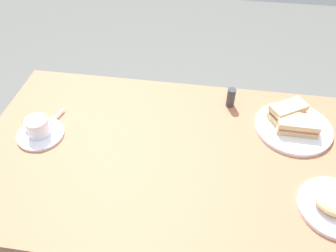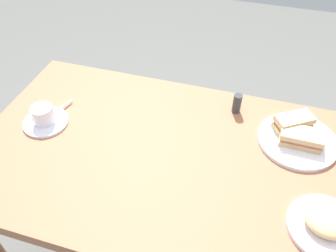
{
  "view_description": "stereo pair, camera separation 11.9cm",
  "coord_description": "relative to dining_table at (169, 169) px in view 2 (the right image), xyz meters",
  "views": [
    {
      "loc": [
        -0.09,
        0.75,
        1.63
      ],
      "look_at": [
        0.04,
        -0.1,
        0.79
      ],
      "focal_mm": 36.56,
      "sensor_mm": 36.0,
      "label": 1
    },
    {
      "loc": [
        -0.21,
        0.72,
        1.63
      ],
      "look_at": [
        0.04,
        -0.1,
        0.79
      ],
      "focal_mm": 36.56,
      "sensor_mm": 36.0,
      "label": 2
    }
  ],
  "objects": [
    {
      "name": "salt_shaker",
      "position": [
        -0.18,
        -0.28,
        0.11
      ],
      "size": [
        0.03,
        0.03,
        0.08
      ],
      "primitive_type": "cylinder",
      "color": "#33383D",
      "rests_on": "dining_table"
    },
    {
      "name": "sandwich_plate",
      "position": [
        -0.4,
        -0.18,
        0.08
      ],
      "size": [
        0.27,
        0.27,
        0.01
      ],
      "primitive_type": "cylinder",
      "color": "white",
      "rests_on": "dining_table"
    },
    {
      "name": "spoon",
      "position": [
        0.46,
        -0.09,
        0.09
      ],
      "size": [
        0.04,
        0.1,
        0.01
      ],
      "color": "silver",
      "rests_on": "coffee_saucer"
    },
    {
      "name": "sandwich_front",
      "position": [
        -0.41,
        -0.17,
        0.12
      ],
      "size": [
        0.14,
        0.08,
        0.05
      ],
      "color": "tan",
      "rests_on": "sandwich_plate"
    },
    {
      "name": "sandwich_back",
      "position": [
        -0.38,
        -0.23,
        0.12
      ],
      "size": [
        0.14,
        0.13,
        0.06
      ],
      "color": "#D4BA7D",
      "rests_on": "sandwich_plate"
    },
    {
      "name": "coffee_saucer",
      "position": [
        0.48,
        -0.02,
        0.08
      ],
      "size": [
        0.16,
        0.16,
        0.01
      ],
      "primitive_type": "cylinder",
      "color": "white",
      "rests_on": "dining_table"
    },
    {
      "name": "side_food_pile",
      "position": [
        -0.49,
        0.14,
        0.11
      ],
      "size": [
        0.13,
        0.11,
        0.04
      ],
      "primitive_type": "ellipsoid",
      "color": "#E4BD7D",
      "rests_on": "side_plate"
    },
    {
      "name": "dining_table",
      "position": [
        0.0,
        0.0,
        0.0
      ],
      "size": [
        1.33,
        0.78,
        0.76
      ],
      "color": "#9F6446",
      "rests_on": "ground_plane"
    },
    {
      "name": "coffee_cup",
      "position": [
        0.48,
        -0.02,
        0.12
      ],
      "size": [
        0.1,
        0.08,
        0.06
      ],
      "color": "white",
      "rests_on": "coffee_saucer"
    },
    {
      "name": "side_plate",
      "position": [
        -0.49,
        0.14,
        0.08
      ],
      "size": [
        0.21,
        0.21,
        0.01
      ],
      "primitive_type": "cylinder",
      "color": "silver",
      "rests_on": "dining_table"
    }
  ]
}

